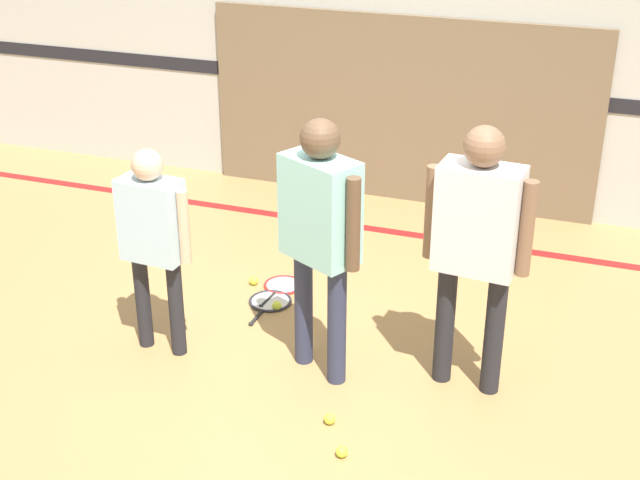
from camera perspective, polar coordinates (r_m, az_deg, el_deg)
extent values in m
plane|color=#A87F4C|center=(5.55, -1.63, -8.40)|extent=(16.00, 16.00, 0.00)
cube|color=beige|center=(7.57, 6.51, 13.98)|extent=(16.00, 0.06, 3.20)
cube|color=black|center=(7.68, 6.24, 9.73)|extent=(16.00, 0.01, 0.12)
cube|color=#756047|center=(7.74, 5.15, 8.27)|extent=(3.39, 0.05, 1.62)
cube|color=red|center=(7.35, 4.47, 0.57)|extent=(14.40, 0.10, 0.01)
cylinder|color=#2D334C|center=(5.45, -1.06, -4.27)|extent=(0.11, 0.11, 0.78)
cylinder|color=#2D334C|center=(5.26, 1.10, -5.43)|extent=(0.11, 0.11, 0.78)
cube|color=#99D8D1|center=(5.04, 0.00, 1.99)|extent=(0.52, 0.43, 0.61)
sphere|color=brown|center=(4.89, 0.00, 6.51)|extent=(0.23, 0.23, 0.23)
cylinder|color=brown|center=(5.23, -2.00, 2.76)|extent=(0.08, 0.08, 0.55)
cylinder|color=brown|center=(4.87, 2.14, 0.98)|extent=(0.08, 0.08, 0.55)
cylinder|color=#232328|center=(5.75, -11.27, -3.80)|extent=(0.09, 0.09, 0.65)
cylinder|color=#232328|center=(5.63, -9.18, -4.32)|extent=(0.09, 0.09, 0.65)
cube|color=silver|center=(5.43, -10.71, 1.28)|extent=(0.39, 0.23, 0.51)
sphere|color=#DBAD89|center=(5.30, -11.01, 4.74)|extent=(0.19, 0.19, 0.19)
cylinder|color=#DBAD89|center=(5.56, -12.62, 1.58)|extent=(0.07, 0.07, 0.46)
cylinder|color=#DBAD89|center=(5.32, -8.69, 0.83)|extent=(0.07, 0.07, 0.46)
cylinder|color=#232328|center=(5.27, 11.08, -5.90)|extent=(0.11, 0.11, 0.78)
cylinder|color=#232328|center=(5.33, 8.00, -5.25)|extent=(0.11, 0.11, 0.78)
cube|color=silver|center=(4.98, 10.11, 1.33)|extent=(0.48, 0.29, 0.62)
sphere|color=brown|center=(4.82, 10.49, 5.91)|extent=(0.23, 0.23, 0.23)
cylinder|color=brown|center=(4.93, 13.09, 0.69)|extent=(0.08, 0.08, 0.55)
cylinder|color=brown|center=(5.05, 7.17, 1.78)|extent=(0.08, 0.08, 0.55)
torus|color=#28282D|center=(6.28, -3.20, -3.92)|extent=(0.31, 0.31, 0.02)
cylinder|color=silver|center=(6.28, -3.20, -3.92)|extent=(0.26, 0.26, 0.01)
cylinder|color=black|center=(6.10, -4.08, -4.95)|extent=(0.03, 0.19, 0.02)
sphere|color=black|center=(6.02, -4.45, -5.38)|extent=(0.03, 0.03, 0.03)
torus|color=red|center=(6.49, -2.36, -2.89)|extent=(0.31, 0.31, 0.02)
cylinder|color=silver|center=(6.49, -2.36, -2.89)|extent=(0.25, 0.25, 0.01)
cylinder|color=black|center=(6.30, -3.34, -3.84)|extent=(0.04, 0.21, 0.02)
sphere|color=black|center=(6.22, -3.80, -4.27)|extent=(0.03, 0.03, 0.03)
sphere|color=#CCE038|center=(5.10, 0.62, -11.37)|extent=(0.07, 0.07, 0.07)
sphere|color=#CCE038|center=(6.51, -4.27, -2.61)|extent=(0.07, 0.07, 0.07)
sphere|color=#CCE038|center=(4.88, 1.40, -13.39)|extent=(0.07, 0.07, 0.07)
sphere|color=#CCE038|center=(6.18, -2.78, -4.22)|extent=(0.07, 0.07, 0.07)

